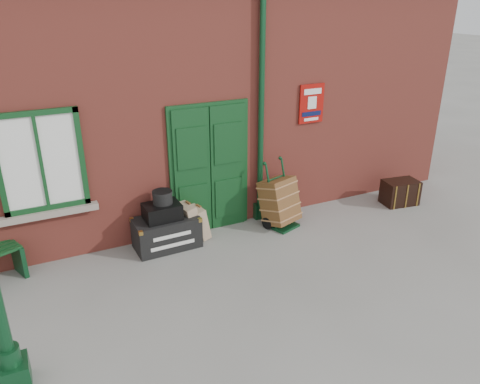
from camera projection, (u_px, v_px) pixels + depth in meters
ground at (265, 263)px, 7.29m from camera, size 80.00×80.00×0.00m
station_building at (183, 86)px, 9.33m from camera, size 10.30×4.30×4.36m
houdini_trunk at (167, 232)px, 7.66m from camera, size 1.06×0.60×0.52m
strongbox at (162, 212)px, 7.49m from camera, size 0.58×0.43×0.26m
hatbox at (162, 197)px, 7.43m from camera, size 0.32×0.32×0.21m
suitcase_back at (188, 221)px, 7.87m from camera, size 0.38×0.51×0.67m
suitcase_front at (198, 222)px, 7.96m from camera, size 0.35×0.46×0.58m
porter_trolley at (280, 202)px, 8.31m from camera, size 0.74×0.77×1.19m
dark_trunk at (400, 192)px, 9.26m from camera, size 0.73×0.53×0.48m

